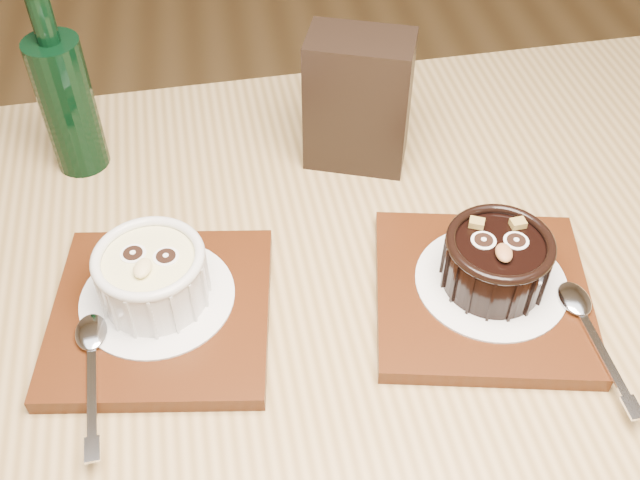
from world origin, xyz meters
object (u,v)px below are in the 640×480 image
at_px(ramekin_white, 152,274).
at_px(tray_right, 482,294).
at_px(tray_left, 161,314).
at_px(table, 316,412).
at_px(ramekin_dark, 497,259).
at_px(condiment_stand, 358,101).
at_px(green_bottle, 67,100).

xyz_separation_m(ramekin_white, tray_right, (0.27, -0.03, -0.04)).
xyz_separation_m(tray_left, ramekin_white, (-0.00, 0.01, 0.04)).
relative_size(table, tray_right, 6.85).
relative_size(ramekin_white, tray_right, 0.51).
relative_size(ramekin_dark, condiment_stand, 0.64).
bearing_deg(tray_right, ramekin_dark, 30.92).
bearing_deg(tray_right, green_bottle, 145.72).
xyz_separation_m(table, ramekin_white, (-0.12, 0.07, 0.14)).
bearing_deg(green_bottle, ramekin_white, -69.71).
bearing_deg(condiment_stand, table, -107.98).
bearing_deg(table, ramekin_white, 152.17).
bearing_deg(condiment_stand, ramekin_white, -139.22).
height_order(tray_left, condiment_stand, condiment_stand).
bearing_deg(ramekin_white, tray_left, -65.16).
height_order(ramekin_dark, green_bottle, green_bottle).
xyz_separation_m(tray_right, condiment_stand, (-0.07, 0.21, 0.06)).
bearing_deg(green_bottle, table, -53.69).
bearing_deg(ramekin_dark, tray_right, -139.70).
bearing_deg(tray_left, green_bottle, 109.74).
distance_m(ramekin_white, condiment_stand, 0.27).
bearing_deg(ramekin_dark, tray_left, -173.45).
bearing_deg(ramekin_dark, table, -156.44).
distance_m(table, tray_left, 0.17).
distance_m(table, green_bottle, 0.38).
bearing_deg(green_bottle, condiment_stand, -6.95).
bearing_deg(green_bottle, tray_left, -70.26).
distance_m(ramekin_dark, condiment_stand, 0.22).
xyz_separation_m(ramekin_white, condiment_stand, (0.20, 0.17, 0.02)).
relative_size(tray_left, ramekin_dark, 2.01).
relative_size(tray_left, tray_right, 1.00).
height_order(tray_right, ramekin_dark, ramekin_dark).
bearing_deg(table, tray_right, 13.12).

